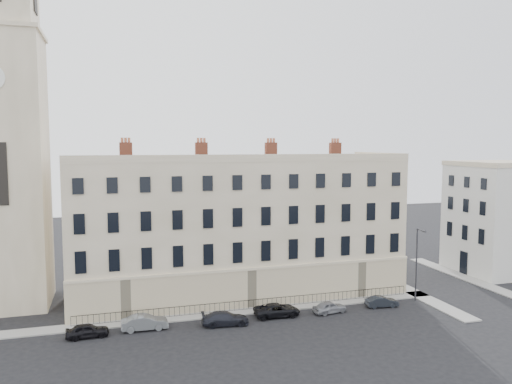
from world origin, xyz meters
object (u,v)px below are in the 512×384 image
car_d (277,310)px  car_e (330,307)px  car_c (225,318)px  streetlamp (417,261)px  car_a (87,331)px  car_f (382,302)px  car_b (145,322)px

car_d → car_e: size_ratio=1.32×
car_c → streetlamp: bearing=-81.3°
car_a → car_c: 12.21m
car_c → streetlamp: streetlamp is taller
car_c → car_f: bearing=-82.9°
car_e → car_f: 5.97m
car_e → streetlamp: 11.25m
car_c → car_e: 10.77m
car_a → car_d: 17.61m
car_d → car_f: 11.33m
car_a → car_b: bearing=-87.9°
car_d → streetlamp: 16.35m
car_e → car_f: (5.96, 0.18, -0.03)m
car_c → car_b: bearing=88.3°
car_a → car_d: car_d is taller
car_a → car_e: 22.97m
car_c → car_f: 16.74m
streetlamp → car_b: bearing=174.1°
car_b → car_d: 12.68m
car_b → streetlamp: 28.83m
car_f → streetlamp: streetlamp is taller
car_d → car_f: car_d is taller
car_b → car_f: size_ratio=1.24×
car_a → car_e: car_a is taller
car_d → car_e: (5.36, -0.56, -0.04)m
car_a → car_c: car_c is taller
car_b → car_c: bearing=-96.1°
car_d → car_f: bearing=-90.9°
car_b → car_a: bearing=95.9°
car_f → car_d: bearing=94.3°
car_b → streetlamp: (28.59, 0.33, 3.71)m
car_b → streetlamp: streetlamp is taller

